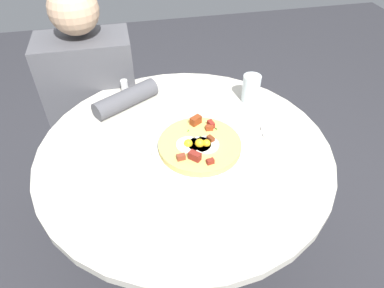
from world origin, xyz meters
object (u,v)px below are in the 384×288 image
Objects in this scene: dining_table at (185,183)px; breakfast_pizza at (200,145)px; pizza_plate at (200,149)px; water_glass at (251,89)px; fork at (289,134)px; salt_shaker at (125,87)px; knife at (286,127)px; person_seated at (100,123)px; bread_plate at (113,169)px.

breakfast_pizza is at bearing 148.36° from dining_table.
pizza_plate is 2.91× the size of water_glass.
dining_table is 5.40× the size of fork.
dining_table is 16.80× the size of salt_shaker.
dining_table is at bearing -173.24° from fork.
breakfast_pizza is at bearing -162.49° from knife.
water_glass is at bearing 161.78° from salt_shaker.
fork is at bearing -178.10° from pizza_plate.
breakfast_pizza is 4.66× the size of salt_shaker.
person_seated is at bearing -56.65° from breakfast_pizza.
pizza_plate reaches higher than bread_plate.
water_glass is at bearing 114.00° from fork.
person_seated is 6.31× the size of knife.
salt_shaker is at bearing 134.58° from person_seated.
breakfast_pizza is 0.33m from knife.
knife is at bearing -177.00° from dining_table.
water_glass is 0.50m from salt_shaker.
water_glass reaches higher than breakfast_pizza.
salt_shaker is (0.22, -0.40, 0.02)m from pizza_plate.
person_seated is 0.70m from breakfast_pizza.
knife is 0.64m from salt_shaker.
breakfast_pizza is (-0.36, 0.54, 0.27)m from person_seated.
water_glass is at bearing -136.83° from breakfast_pizza.
dining_table is at bearing -167.69° from knife.
breakfast_pizza is at bearing 43.14° from pizza_plate.
breakfast_pizza reaches higher than pizza_plate.
bread_plate is (0.23, 0.06, 0.18)m from dining_table.
dining_table is at bearing 114.61° from salt_shaker.
water_glass reaches higher than salt_shaker.
dining_table is 3.10× the size of pizza_plate.
knife is (-0.32, -0.05, 0.00)m from pizza_plate.
person_seated reaches higher than dining_table.
pizza_plate is 0.33m from knife.
salt_shaker is at bearing -65.39° from dining_table.
pizza_plate is at bearing -136.86° from breakfast_pizza.
fork is (-0.60, -0.04, 0.00)m from bread_plate.
bread_plate is at bearing -163.26° from knife.
pizza_plate is at bearing -168.79° from fork.
fork is 1.67× the size of water_glass.
bread_plate is at bearing -166.56° from fork.
person_seated is 4.21× the size of breakfast_pizza.
pizza_plate reaches higher than knife.
knife is at bearing 146.91° from salt_shaker.
fork is 0.66m from salt_shaker.
knife is at bearing 90.00° from fork.
knife is (-0.68, 0.50, 0.25)m from person_seated.
person_seated is 0.75m from water_glass.
knife reaches higher than dining_table.
pizza_plate reaches higher than fork.
bread_plate is 0.60m from fork.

